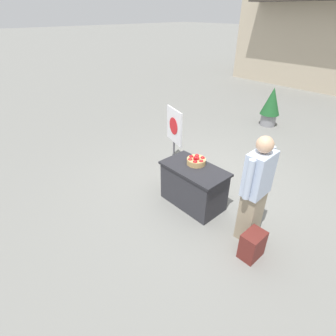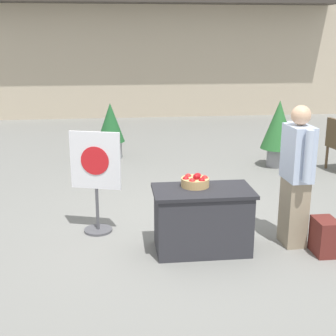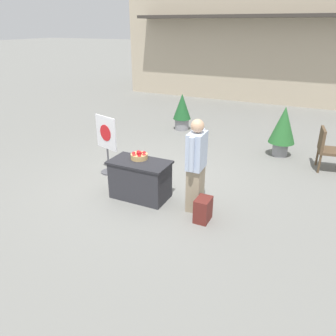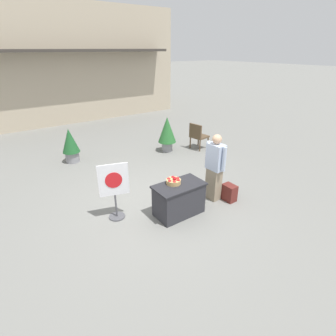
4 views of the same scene
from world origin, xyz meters
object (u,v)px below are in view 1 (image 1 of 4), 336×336
(poster_board, at_px, (174,135))
(person_visitor, at_px, (255,190))
(potted_plant_near_left, at_px, (271,105))
(display_table, at_px, (194,186))
(apple_basket, at_px, (196,161))
(backpack, at_px, (252,245))

(poster_board, bearing_deg, person_visitor, 91.56)
(person_visitor, height_order, poster_board, person_visitor)
(person_visitor, relative_size, poster_board, 1.29)
(poster_board, bearing_deg, potted_plant_near_left, -165.60)
(display_table, xyz_separation_m, potted_plant_near_left, (-1.06, 4.45, 0.24))
(display_table, height_order, poster_board, poster_board)
(display_table, distance_m, person_visitor, 1.21)
(apple_basket, xyz_separation_m, poster_board, (-1.16, 0.57, -0.08))
(apple_basket, xyz_separation_m, person_visitor, (1.18, -0.07, 0.05))
(poster_board, height_order, potted_plant_near_left, poster_board)
(backpack, bearing_deg, display_table, 169.24)
(apple_basket, xyz_separation_m, potted_plant_near_left, (-0.99, 4.34, -0.19))
(poster_board, bearing_deg, backpack, 86.98)
(apple_basket, bearing_deg, potted_plant_near_left, 102.87)
(apple_basket, height_order, potted_plant_near_left, potted_plant_near_left)
(apple_basket, relative_size, potted_plant_near_left, 0.28)
(apple_basket, height_order, backpack, apple_basket)
(display_table, relative_size, poster_board, 0.87)
(apple_basket, height_order, person_visitor, person_visitor)
(potted_plant_near_left, bearing_deg, poster_board, -92.51)
(apple_basket, bearing_deg, person_visitor, -3.45)
(apple_basket, bearing_deg, display_table, -57.61)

